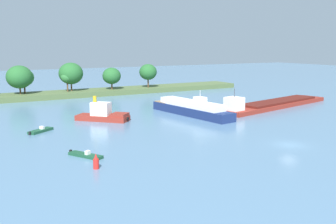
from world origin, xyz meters
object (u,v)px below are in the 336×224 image
(tugboat, at_px, (103,114))
(small_motorboat, at_px, (85,155))
(fishing_skiff, at_px, (41,131))
(channel_buoy_red, at_px, (96,162))
(cargo_barge, at_px, (273,104))
(white_riverboat, at_px, (191,108))

(tugboat, xyz_separation_m, small_motorboat, (-10.78, -22.49, -0.99))
(fishing_skiff, bearing_deg, channel_buoy_red, -85.87)
(small_motorboat, height_order, cargo_barge, cargo_barge)
(fishing_skiff, distance_m, cargo_barge, 54.18)
(white_riverboat, xyz_separation_m, small_motorboat, (-29.12, -19.09, -1.22))
(white_riverboat, bearing_deg, tugboat, 169.48)
(fishing_skiff, relative_size, small_motorboat, 0.91)
(fishing_skiff, relative_size, cargo_barge, 0.13)
(tugboat, xyz_separation_m, cargo_barge, (41.24, -4.29, -0.40))
(fishing_skiff, xyz_separation_m, cargo_barge, (54.18, 0.01, 0.56))
(tugboat, distance_m, white_riverboat, 18.65)
(fishing_skiff, height_order, cargo_barge, cargo_barge)
(cargo_barge, xyz_separation_m, channel_buoy_red, (-52.46, -23.79, 0.00))
(tugboat, height_order, fishing_skiff, tugboat)
(white_riverboat, distance_m, fishing_skiff, 31.31)
(fishing_skiff, distance_m, channel_buoy_red, 23.84)
(small_motorboat, height_order, channel_buoy_red, channel_buoy_red)
(white_riverboat, relative_size, cargo_barge, 0.61)
(small_motorboat, bearing_deg, cargo_barge, 19.28)
(white_riverboat, xyz_separation_m, channel_buoy_red, (-29.56, -24.67, -0.63))
(fishing_skiff, distance_m, small_motorboat, 18.31)
(white_riverboat, bearing_deg, channel_buoy_red, -140.14)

